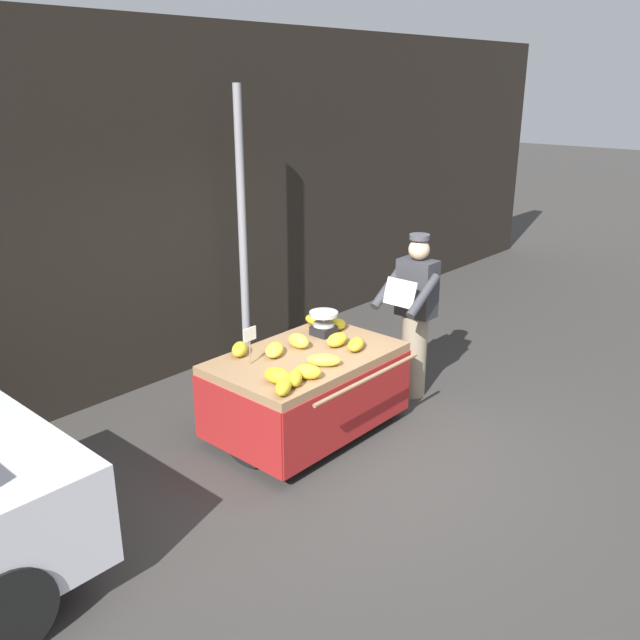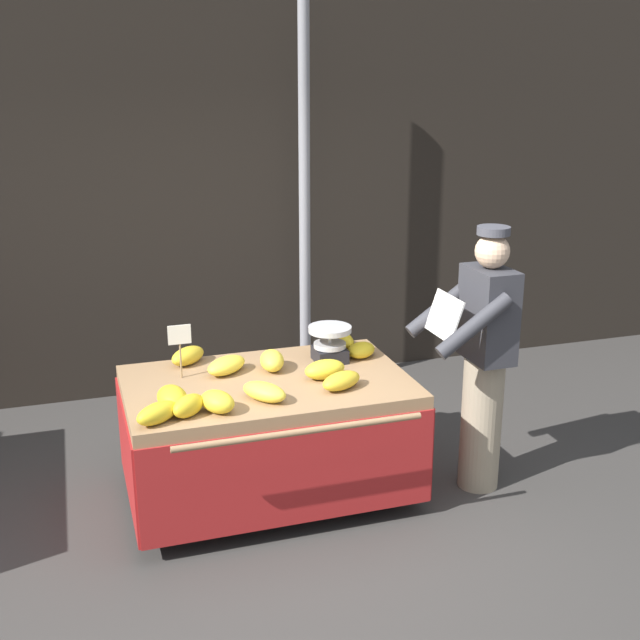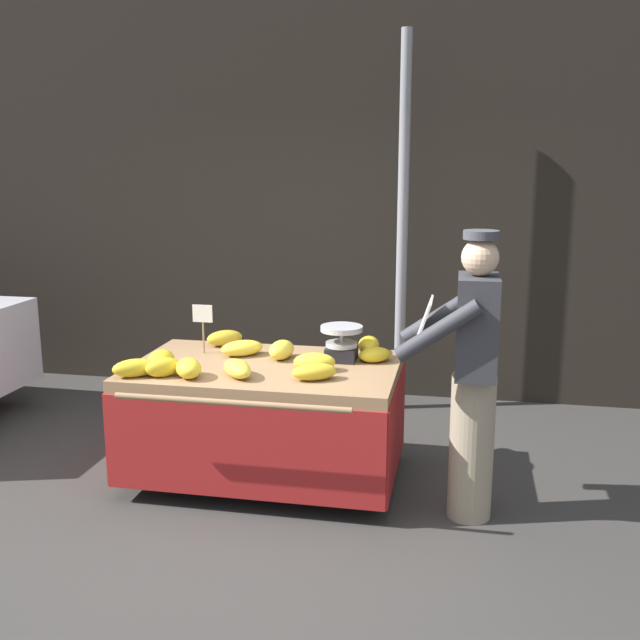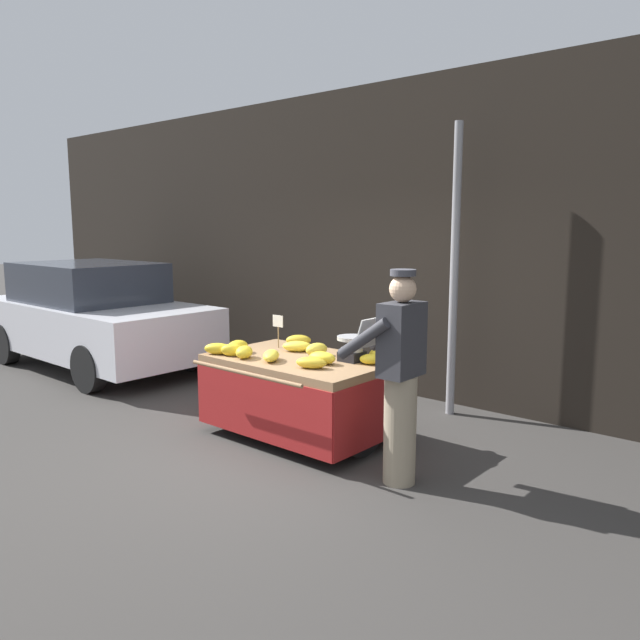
# 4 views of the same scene
# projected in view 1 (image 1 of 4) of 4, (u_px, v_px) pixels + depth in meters

# --- Properties ---
(ground_plane) EXTENTS (60.00, 60.00, 0.00)m
(ground_plane) POSITION_uv_depth(u_px,v_px,m) (357.00, 455.00, 5.99)
(ground_plane) COLOR #383533
(back_wall) EXTENTS (16.00, 0.24, 3.73)m
(back_wall) POSITION_uv_depth(u_px,v_px,m) (157.00, 208.00, 7.08)
(back_wall) COLOR black
(back_wall) RESTS_ON ground
(street_pole) EXTENTS (0.09, 0.09, 3.10)m
(street_pole) POSITION_uv_depth(u_px,v_px,m) (242.00, 233.00, 7.41)
(street_pole) COLOR gray
(street_pole) RESTS_ON ground
(banana_cart) EXTENTS (1.75, 1.30, 0.79)m
(banana_cart) POSITION_uv_depth(u_px,v_px,m) (306.00, 375.00, 6.20)
(banana_cart) COLOR #93704C
(banana_cart) RESTS_ON ground
(weighing_scale) EXTENTS (0.28, 0.28, 0.23)m
(weighing_scale) POSITION_uv_depth(u_px,v_px,m) (324.00, 323.00, 6.55)
(weighing_scale) COLOR black
(weighing_scale) RESTS_ON banana_cart
(price_sign) EXTENTS (0.14, 0.01, 0.34)m
(price_sign) POSITION_uv_depth(u_px,v_px,m) (250.00, 338.00, 5.83)
(price_sign) COLOR #997A51
(price_sign) RESTS_ON banana_cart
(banana_bunch_0) EXTENTS (0.31, 0.25, 0.10)m
(banana_bunch_0) POSITION_uv_depth(u_px,v_px,m) (356.00, 344.00, 6.22)
(banana_bunch_0) COLOR gold
(banana_bunch_0) RESTS_ON banana_cart
(banana_bunch_1) EXTENTS (0.19, 0.26, 0.13)m
(banana_bunch_1) POSITION_uv_depth(u_px,v_px,m) (299.00, 341.00, 6.26)
(banana_bunch_1) COLOR yellow
(banana_bunch_1) RESTS_ON banana_cart
(banana_bunch_2) EXTENTS (0.29, 0.32, 0.11)m
(banana_bunch_2) POSITION_uv_depth(u_px,v_px,m) (324.00, 360.00, 5.86)
(banana_bunch_2) COLOR yellow
(banana_bunch_2) RESTS_ON banana_cart
(banana_bunch_3) EXTENTS (0.25, 0.27, 0.12)m
(banana_bunch_3) POSITION_uv_depth(u_px,v_px,m) (308.00, 372.00, 5.61)
(banana_bunch_3) COLOR yellow
(banana_bunch_3) RESTS_ON banana_cart
(banana_bunch_4) EXTENTS (0.19, 0.27, 0.13)m
(banana_bunch_4) POSITION_uv_depth(u_px,v_px,m) (278.00, 376.00, 5.53)
(banana_bunch_4) COLOR gold
(banana_bunch_4) RESTS_ON banana_cart
(banana_bunch_5) EXTENTS (0.29, 0.20, 0.12)m
(banana_bunch_5) POSITION_uv_depth(u_px,v_px,m) (337.00, 340.00, 6.31)
(banana_bunch_5) COLOR yellow
(banana_bunch_5) RESTS_ON banana_cart
(banana_bunch_6) EXTENTS (0.17, 0.30, 0.11)m
(banana_bunch_6) POSITION_uv_depth(u_px,v_px,m) (317.00, 320.00, 6.82)
(banana_bunch_6) COLOR gold
(banana_bunch_6) RESTS_ON banana_cart
(banana_bunch_7) EXTENTS (0.28, 0.27, 0.09)m
(banana_bunch_7) POSITION_uv_depth(u_px,v_px,m) (338.00, 324.00, 6.74)
(banana_bunch_7) COLOR gold
(banana_bunch_7) RESTS_ON banana_cart
(banana_bunch_8) EXTENTS (0.29, 0.27, 0.11)m
(banana_bunch_8) POSITION_uv_depth(u_px,v_px,m) (240.00, 349.00, 6.09)
(banana_bunch_8) COLOR gold
(banana_bunch_8) RESTS_ON banana_cart
(banana_bunch_9) EXTENTS (0.33, 0.30, 0.11)m
(banana_bunch_9) POSITION_uv_depth(u_px,v_px,m) (274.00, 350.00, 6.08)
(banana_bunch_9) COLOR yellow
(banana_bunch_9) RESTS_ON banana_cart
(banana_bunch_10) EXTENTS (0.29, 0.25, 0.11)m
(banana_bunch_10) POSITION_uv_depth(u_px,v_px,m) (283.00, 387.00, 5.35)
(banana_bunch_10) COLOR gold
(banana_bunch_10) RESTS_ON banana_cart
(banana_bunch_11) EXTENTS (0.24, 0.23, 0.12)m
(banana_bunch_11) POSITION_uv_depth(u_px,v_px,m) (295.00, 378.00, 5.49)
(banana_bunch_11) COLOR gold
(banana_bunch_11) RESTS_ON banana_cart
(vendor_person) EXTENTS (0.58, 0.51, 1.71)m
(vendor_person) POSITION_uv_depth(u_px,v_px,m) (415.00, 316.00, 6.85)
(vendor_person) COLOR gray
(vendor_person) RESTS_ON ground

